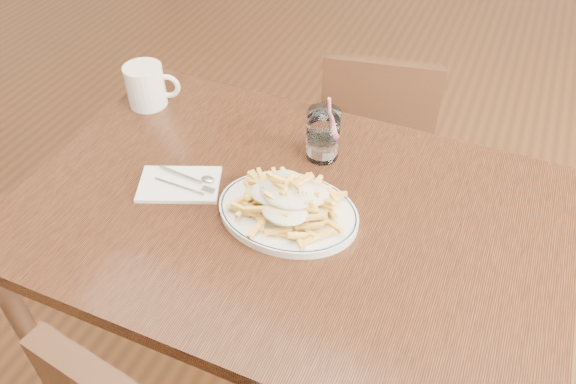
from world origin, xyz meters
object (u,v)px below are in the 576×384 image
at_px(table, 288,233).
at_px(coffee_mug, 147,86).
at_px(chair_far, 376,136).
at_px(loaded_fries, 288,196).
at_px(water_glass, 323,137).
at_px(fries_plate, 288,212).

bearing_deg(table, coffee_mug, 155.99).
relative_size(table, chair_far, 1.53).
distance_m(chair_far, coffee_mug, 0.82).
height_order(table, loaded_fries, loaded_fries).
distance_m(loaded_fries, water_glass, 0.22).
bearing_deg(fries_plate, coffee_mug, 154.54).
xyz_separation_m(loaded_fries, coffee_mug, (-0.52, 0.25, -0.00)).
xyz_separation_m(fries_plate, loaded_fries, (0.00, -0.00, 0.05)).
distance_m(table, fries_plate, 0.09).
bearing_deg(table, water_glass, 88.91).
bearing_deg(loaded_fries, table, 114.99).
bearing_deg(coffee_mug, loaded_fries, -25.46).
relative_size(chair_far, water_glass, 4.47).
bearing_deg(loaded_fries, water_glass, 91.42).
height_order(fries_plate, coffee_mug, coffee_mug).
distance_m(chair_far, loaded_fries, 0.84).
bearing_deg(chair_far, loaded_fries, -90.56).
xyz_separation_m(table, water_glass, (0.00, 0.20, 0.13)).
bearing_deg(water_glass, loaded_fries, -88.58).
bearing_deg(loaded_fries, chair_far, 89.44).
distance_m(table, water_glass, 0.24).
distance_m(fries_plate, water_glass, 0.23).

